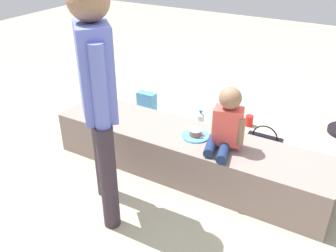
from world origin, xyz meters
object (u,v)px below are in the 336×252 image
object	(u,v)px
cake_plate	(195,134)
gift_bag	(147,103)
adult_standing	(97,86)
party_cup_red	(249,121)
child_seated	(227,123)
handbag_black_leather	(263,147)
water_bottle_near_gift	(200,122)

from	to	relation	value
cake_plate	gift_bag	size ratio (longest dim) A/B	0.77
adult_standing	party_cup_red	world-z (taller)	adult_standing
adult_standing	party_cup_red	bearing A→B (deg)	74.43
child_seated	adult_standing	size ratio (longest dim) A/B	0.30
adult_standing	gift_bag	world-z (taller)	adult_standing
party_cup_red	cake_plate	bearing A→B (deg)	-96.45
adult_standing	cake_plate	distance (m)	0.96
party_cup_red	handbag_black_leather	size ratio (longest dim) A/B	0.33
child_seated	water_bottle_near_gift	size ratio (longest dim) A/B	2.06
child_seated	handbag_black_leather	size ratio (longest dim) A/B	1.43
cake_plate	child_seated	bearing A→B (deg)	-9.44
water_bottle_near_gift	handbag_black_leather	xyz separation A→B (m)	(0.69, -0.18, 0.01)
water_bottle_near_gift	handbag_black_leather	world-z (taller)	handbag_black_leather
water_bottle_near_gift	party_cup_red	size ratio (longest dim) A/B	2.08
adult_standing	water_bottle_near_gift	xyz separation A→B (m)	(0.09, 1.36, -0.85)
child_seated	party_cup_red	world-z (taller)	child_seated
child_seated	handbag_black_leather	xyz separation A→B (m)	(0.16, 0.54, -0.45)
child_seated	adult_standing	xyz separation A→B (m)	(-0.63, -0.64, 0.38)
gift_bag	party_cup_red	size ratio (longest dim) A/B	2.61
cake_plate	gift_bag	distance (m)	1.22
child_seated	cake_plate	size ratio (longest dim) A/B	2.16
gift_bag	water_bottle_near_gift	distance (m)	0.67
adult_standing	water_bottle_near_gift	world-z (taller)	adult_standing
gift_bag	water_bottle_near_gift	world-z (taller)	gift_bag
cake_plate	gift_bag	bearing A→B (deg)	141.93
gift_bag	handbag_black_leather	size ratio (longest dim) A/B	0.87
gift_bag	child_seated	bearing A→B (deg)	-32.95
adult_standing	child_seated	bearing A→B (deg)	45.53
gift_bag	water_bottle_near_gift	size ratio (longest dim) A/B	1.25
adult_standing	water_bottle_near_gift	distance (m)	1.61
water_bottle_near_gift	party_cup_red	bearing A→B (deg)	42.85
adult_standing	water_bottle_near_gift	size ratio (longest dim) A/B	6.79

